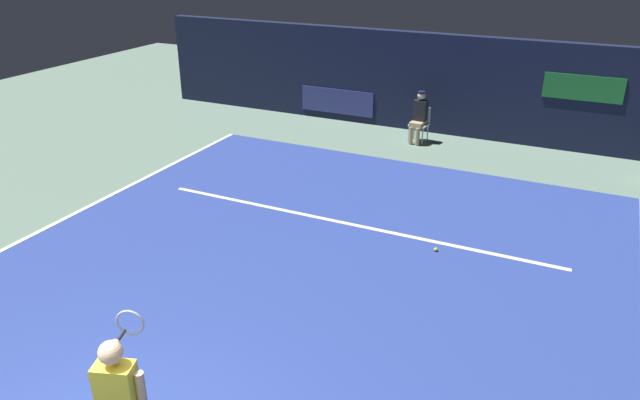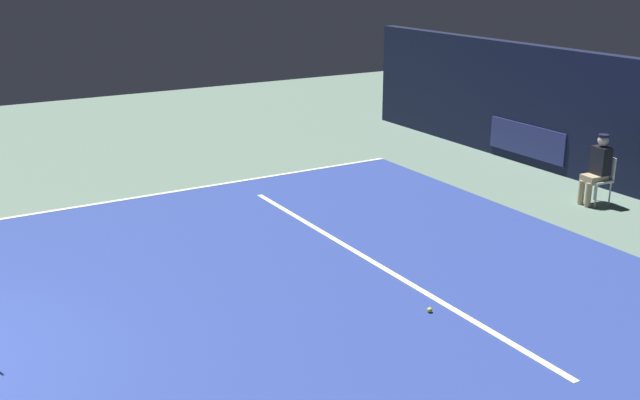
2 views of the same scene
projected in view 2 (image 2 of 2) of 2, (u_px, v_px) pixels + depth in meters
The scene contains 6 objects.
ground_plane at pixel (257, 291), 10.42m from camera, with size 32.35×32.35×0.00m, color slate.
court_surface at pixel (257, 291), 10.42m from camera, with size 9.99×11.16×0.01m, color navy.
line_sideline_right at pixel (144, 196), 14.47m from camera, with size 0.10×11.16×0.01m, color white.
line_service at pixel (374, 262), 11.36m from camera, with size 7.79×0.10×0.01m, color white.
line_judge_on_chair at pixel (598, 168), 13.88m from camera, with size 0.48×0.56×1.32m.
tennis_ball at pixel (430, 310), 9.77m from camera, with size 0.07×0.07×0.07m, color #CCE033.
Camera 2 is at (8.64, 0.49, 4.43)m, focal length 42.31 mm.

